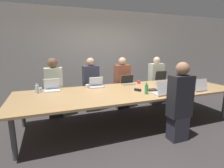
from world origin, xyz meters
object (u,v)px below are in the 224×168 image
(cup_far_center, at_px, (139,82))
(stapler, at_px, (138,90))
(laptop_far_center, at_px, (128,81))
(laptop_near_right, at_px, (199,87))
(bottle_near_midright, at_px, (146,89))
(laptop_far_midleft, at_px, (97,84))
(cup_far_midleft, at_px, (87,86))
(laptop_near_midright, at_px, (163,91))
(laptop_far_right, at_px, (162,78))
(person_far_midleft, at_px, (91,86))
(person_far_center, at_px, (122,84))
(bottle_far_left, at_px, (37,89))
(person_near_midright, at_px, (180,103))
(cup_far_left, at_px, (40,90))
(person_far_right, at_px, (156,81))
(laptop_far_left, at_px, (52,87))
(cup_far_right, at_px, (172,79))
(person_far_left, at_px, (54,89))

(cup_far_center, height_order, stapler, cup_far_center)
(laptop_far_center, bearing_deg, laptop_near_right, -45.89)
(bottle_near_midright, distance_m, laptop_far_midleft, 1.22)
(laptop_far_midleft, bearing_deg, cup_far_midleft, -163.92)
(laptop_near_midright, distance_m, laptop_near_right, 0.92)
(laptop_far_right, distance_m, person_far_midleft, 1.95)
(person_far_midleft, bearing_deg, laptop_far_right, -12.31)
(bottle_near_midright, xyz_separation_m, laptop_far_midleft, (-0.76, 0.95, -0.03))
(bottle_near_midright, bearing_deg, person_far_center, 87.38)
(bottle_far_left, bearing_deg, person_far_center, 13.49)
(person_near_midright, xyz_separation_m, cup_far_left, (-2.32, 1.53, 0.09))
(laptop_far_midleft, bearing_deg, laptop_near_right, -29.83)
(laptop_far_midleft, bearing_deg, person_far_right, 11.61)
(laptop_far_midleft, height_order, person_far_midleft, person_far_midleft)
(laptop_far_left, height_order, cup_far_right, laptop_far_left)
(person_far_midleft, distance_m, cup_far_midleft, 0.61)
(person_near_midright, xyz_separation_m, laptop_near_right, (0.87, 0.42, 0.12))
(laptop_near_right, distance_m, person_far_center, 1.89)
(cup_far_left, height_order, person_far_midleft, person_far_midleft)
(laptop_far_right, height_order, cup_far_center, laptop_far_right)
(bottle_far_left, bearing_deg, laptop_far_left, 24.82)
(stapler, bearing_deg, laptop_far_center, 50.17)
(laptop_near_midright, height_order, cup_far_center, laptop_near_midright)
(cup_far_left, bearing_deg, laptop_far_right, 1.43)
(laptop_near_midright, distance_m, laptop_far_center, 1.18)
(laptop_far_left, distance_m, cup_far_midleft, 0.76)
(laptop_near_midright, xyz_separation_m, cup_far_right, (1.12, 1.09, -0.03))
(laptop_far_midleft, height_order, stapler, laptop_far_midleft)
(cup_far_left, bearing_deg, laptop_far_center, 1.32)
(person_far_left, distance_m, stapler, 1.97)
(cup_far_left, xyz_separation_m, person_far_right, (3.15, 0.40, -0.12))
(laptop_near_midright, relative_size, laptop_far_midleft, 0.99)
(laptop_near_midright, relative_size, cup_far_left, 3.96)
(person_far_midleft, distance_m, stapler, 1.38)
(person_near_midright, relative_size, cup_far_center, 17.51)
(bottle_far_left, height_order, laptop_near_right, laptop_near_right)
(person_far_center, bearing_deg, cup_far_center, -54.74)
(person_far_left, bearing_deg, person_near_midright, -43.36)
(cup_far_right, bearing_deg, person_far_right, 120.77)
(laptop_far_left, distance_m, laptop_far_right, 2.88)
(bottle_near_midright, relative_size, cup_far_midleft, 2.49)
(bottle_near_midright, xyz_separation_m, laptop_far_center, (0.07, 0.99, -0.03))
(laptop_far_right, relative_size, person_far_right, 0.25)
(laptop_far_right, bearing_deg, cup_far_center, -172.88)
(person_far_right, xyz_separation_m, person_far_midleft, (-1.93, 0.09, 0.01))
(cup_far_right, relative_size, cup_far_midleft, 0.94)
(laptop_near_midright, bearing_deg, cup_far_center, -93.83)
(laptop_far_midleft, height_order, laptop_far_center, laptop_far_midleft)
(laptop_near_midright, relative_size, laptop_near_right, 1.03)
(laptop_far_left, bearing_deg, person_near_midright, -36.75)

